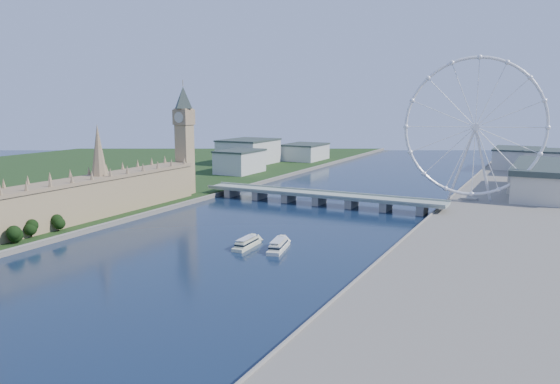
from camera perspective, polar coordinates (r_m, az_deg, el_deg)
The scene contains 10 objects.
ground at distance 245.62m, azimuth -25.08°, elevation -12.98°, with size 2000.00×2000.00×0.00m, color #15203D.
bank_left at distance 664.65m, azimuth -26.83°, elevation 0.71°, with size 500.00×1400.00×6.00m, color slate.
parliament_range at distance 442.57m, azimuth -18.22°, elevation -0.28°, with size 24.00×200.00×70.00m.
big_ben at distance 518.74m, azimuth -9.99°, elevation 6.78°, with size 20.02×20.02×110.00m.
westminster_bridge at distance 480.57m, azimuth 4.14°, elevation -0.51°, with size 220.00×22.00×9.50m.
london_eye at distance 495.95m, azimuth 19.75°, elevation 6.36°, with size 113.60×39.12×124.30m.
county_hall at distance 573.52m, azimuth 25.80°, elevation -0.47°, with size 54.00×144.00×35.00m, color beige, non-canonical shape.
city_skyline at distance 714.89m, azimuth 15.24°, elevation 3.33°, with size 505.00×280.00×32.00m.
tour_boat_near at distance 342.08m, azimuth -3.50°, elevation -5.78°, with size 7.67×30.00×6.63m, color beige, non-canonical shape.
tour_boat_far at distance 335.37m, azimuth -0.15°, elevation -6.08°, with size 8.25×32.14×7.12m, color beige, non-canonical shape.
Camera 1 is at (183.26, -136.29, 90.39)m, focal length 35.00 mm.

